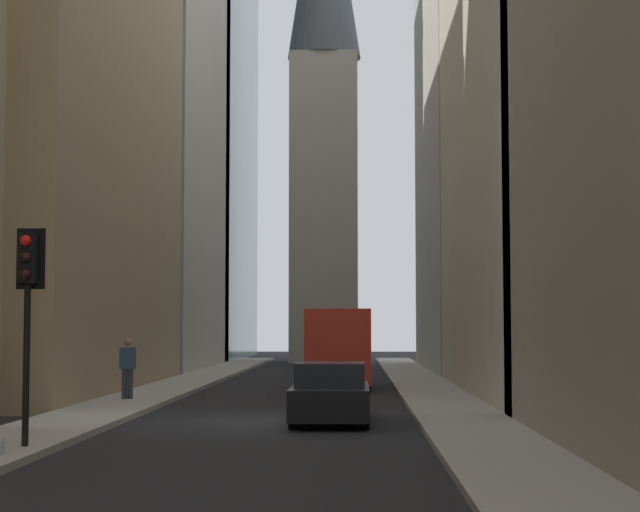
{
  "coord_description": "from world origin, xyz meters",
  "views": [
    {
      "loc": [
        -25.28,
        -1.96,
        2.27
      ],
      "look_at": [
        10.31,
        -0.81,
        4.62
      ],
      "focal_mm": 59.3,
      "sensor_mm": 36.0,
      "label": 1
    }
  ],
  "objects_px": {
    "traffic_light_foreground": "(28,285)",
    "discarded_bottle": "(2,448)",
    "sedan_black": "(330,395)",
    "pedestrian": "(128,366)",
    "delivery_truck": "(339,348)"
  },
  "relations": [
    {
      "from": "delivery_truck",
      "to": "sedan_black",
      "type": "distance_m",
      "value": 13.86
    },
    {
      "from": "traffic_light_foreground",
      "to": "discarded_bottle",
      "type": "xyz_separation_m",
      "value": [
        -1.17,
        0.01,
        -2.74
      ]
    },
    {
      "from": "discarded_bottle",
      "to": "delivery_truck",
      "type": "bearing_deg",
      "value": -14.04
    },
    {
      "from": "pedestrian",
      "to": "discarded_bottle",
      "type": "xyz_separation_m",
      "value": [
        -13.3,
        -0.79,
        -0.85
      ]
    },
    {
      "from": "traffic_light_foreground",
      "to": "discarded_bottle",
      "type": "relative_size",
      "value": 14.38
    },
    {
      "from": "sedan_black",
      "to": "discarded_bottle",
      "type": "relative_size",
      "value": 15.93
    },
    {
      "from": "pedestrian",
      "to": "delivery_truck",
      "type": "bearing_deg",
      "value": -37.87
    },
    {
      "from": "sedan_black",
      "to": "discarded_bottle",
      "type": "distance_m",
      "value": 8.99
    },
    {
      "from": "traffic_light_foreground",
      "to": "discarded_bottle",
      "type": "distance_m",
      "value": 2.98
    },
    {
      "from": "delivery_truck",
      "to": "sedan_black",
      "type": "relative_size",
      "value": 1.5
    },
    {
      "from": "delivery_truck",
      "to": "discarded_bottle",
      "type": "relative_size",
      "value": 23.93
    },
    {
      "from": "sedan_black",
      "to": "pedestrian",
      "type": "bearing_deg",
      "value": 45.12
    },
    {
      "from": "delivery_truck",
      "to": "sedan_black",
      "type": "height_order",
      "value": "delivery_truck"
    },
    {
      "from": "sedan_black",
      "to": "traffic_light_foreground",
      "type": "bearing_deg",
      "value": 139.14
    },
    {
      "from": "delivery_truck",
      "to": "traffic_light_foreground",
      "type": "height_order",
      "value": "traffic_light_foreground"
    }
  ]
}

